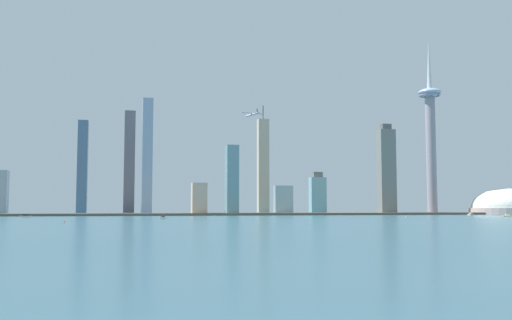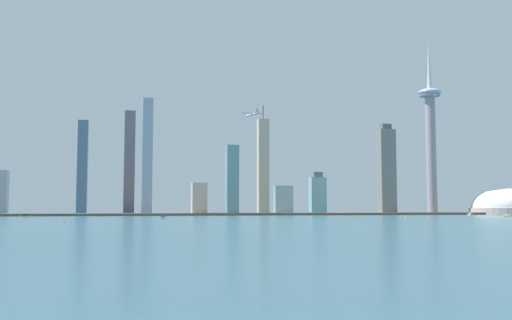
{
  "view_description": "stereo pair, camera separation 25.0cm",
  "coord_description": "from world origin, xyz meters",
  "px_view_note": "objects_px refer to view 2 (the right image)",
  "views": [
    {
      "loc": [
        -156.76,
        -357.81,
        11.74
      ],
      "look_at": [
        23.24,
        399.82,
        75.5
      ],
      "focal_mm": 40.15,
      "sensor_mm": 36.0,
      "label": 1
    },
    {
      "loc": [
        -156.52,
        -357.87,
        11.74
      ],
      "look_at": [
        23.24,
        399.82,
        75.5
      ],
      "focal_mm": 40.15,
      "sensor_mm": 36.0,
      "label": 2
    }
  ],
  "objects_px": {
    "skyscraper_11": "(263,167)",
    "boat_1": "(471,214)",
    "skyscraper_4": "(283,200)",
    "boat_4": "(508,216)",
    "airplane": "(252,114)",
    "channel_buoy_1": "(406,217)",
    "skyscraper_1": "(129,163)",
    "skyscraper_7": "(147,157)",
    "boat_3": "(163,217)",
    "skyscraper_9": "(199,199)",
    "skyscraper_2": "(318,195)",
    "observation_tower": "(431,130)",
    "skyscraper_10": "(82,168)",
    "skyscraper_0": "(386,171)",
    "stadium_dome": "(504,208)",
    "channel_buoy_0": "(214,215)",
    "channel_buoy_2": "(64,221)",
    "skyscraper_6": "(1,193)",
    "boat_2": "(25,216)",
    "skyscraper_8": "(232,180)"
  },
  "relations": [
    {
      "from": "skyscraper_11",
      "to": "boat_1",
      "type": "bearing_deg",
      "value": -29.14
    },
    {
      "from": "skyscraper_4",
      "to": "boat_4",
      "type": "relative_size",
      "value": 3.85
    },
    {
      "from": "boat_1",
      "to": "airplane",
      "type": "bearing_deg",
      "value": 127.28
    },
    {
      "from": "skyscraper_11",
      "to": "channel_buoy_1",
      "type": "distance_m",
      "value": 301.82
    },
    {
      "from": "skyscraper_1",
      "to": "boat_1",
      "type": "height_order",
      "value": "skyscraper_1"
    },
    {
      "from": "skyscraper_7",
      "to": "boat_4",
      "type": "xyz_separation_m",
      "value": [
        396.03,
        -267.53,
        -83.09
      ]
    },
    {
      "from": "channel_buoy_1",
      "to": "boat_3",
      "type": "bearing_deg",
      "value": 175.75
    },
    {
      "from": "skyscraper_11",
      "to": "channel_buoy_1",
      "type": "relative_size",
      "value": 77.18
    },
    {
      "from": "skyscraper_9",
      "to": "skyscraper_2",
      "type": "bearing_deg",
      "value": 21.37
    },
    {
      "from": "observation_tower",
      "to": "boat_3",
      "type": "bearing_deg",
      "value": -152.06
    },
    {
      "from": "skyscraper_10",
      "to": "skyscraper_11",
      "type": "height_order",
      "value": "skyscraper_11"
    },
    {
      "from": "skyscraper_0",
      "to": "boat_1",
      "type": "bearing_deg",
      "value": -52.44
    },
    {
      "from": "observation_tower",
      "to": "skyscraper_7",
      "type": "xyz_separation_m",
      "value": [
        -442.04,
        27.45,
        -49.71
      ]
    },
    {
      "from": "stadium_dome",
      "to": "channel_buoy_0",
      "type": "relative_size",
      "value": 40.56
    },
    {
      "from": "skyscraper_10",
      "to": "channel_buoy_1",
      "type": "xyz_separation_m",
      "value": [
        353.33,
        -300.09,
        -67.34
      ]
    },
    {
      "from": "skyscraper_7",
      "to": "boat_3",
      "type": "bearing_deg",
      "value": -88.84
    },
    {
      "from": "boat_4",
      "to": "channel_buoy_2",
      "type": "height_order",
      "value": "boat_4"
    },
    {
      "from": "skyscraper_1",
      "to": "skyscraper_6",
      "type": "xyz_separation_m",
      "value": [
        -170.18,
        -23.53,
        -46.04
      ]
    },
    {
      "from": "skyscraper_11",
      "to": "boat_4",
      "type": "relative_size",
      "value": 15.07
    },
    {
      "from": "channel_buoy_1",
      "to": "skyscraper_0",
      "type": "bearing_deg",
      "value": 68.16
    },
    {
      "from": "skyscraper_7",
      "to": "boat_3",
      "type": "xyz_separation_m",
      "value": [
        5.25,
        -259.09,
        -83.08
      ]
    },
    {
      "from": "boat_1",
      "to": "skyscraper_7",
      "type": "bearing_deg",
      "value": 129.79
    },
    {
      "from": "observation_tower",
      "to": "boat_2",
      "type": "distance_m",
      "value": 610.15
    },
    {
      "from": "skyscraper_6",
      "to": "skyscraper_7",
      "type": "height_order",
      "value": "skyscraper_7"
    },
    {
      "from": "boat_4",
      "to": "airplane",
      "type": "bearing_deg",
      "value": 161.35
    },
    {
      "from": "skyscraper_8",
      "to": "skyscraper_1",
      "type": "bearing_deg",
      "value": 152.38
    },
    {
      "from": "observation_tower",
      "to": "boat_2",
      "type": "height_order",
      "value": "observation_tower"
    },
    {
      "from": "skyscraper_4",
      "to": "boat_3",
      "type": "bearing_deg",
      "value": -129.99
    },
    {
      "from": "skyscraper_9",
      "to": "channel_buoy_1",
      "type": "xyz_separation_m",
      "value": [
        194.51,
        -213.95,
        -21.03
      ]
    },
    {
      "from": "skyscraper_9",
      "to": "channel_buoy_1",
      "type": "bearing_deg",
      "value": -47.72
    },
    {
      "from": "skyscraper_1",
      "to": "boat_3",
      "type": "height_order",
      "value": "skyscraper_1"
    },
    {
      "from": "skyscraper_8",
      "to": "skyscraper_10",
      "type": "distance_m",
      "value": 220.02
    },
    {
      "from": "skyscraper_0",
      "to": "airplane",
      "type": "xyz_separation_m",
      "value": [
        -207.66,
        8.72,
        80.27
      ]
    },
    {
      "from": "channel_buoy_1",
      "to": "airplane",
      "type": "relative_size",
      "value": 0.06
    },
    {
      "from": "boat_4",
      "to": "skyscraper_0",
      "type": "bearing_deg",
      "value": 124.64
    },
    {
      "from": "observation_tower",
      "to": "skyscraper_0",
      "type": "distance_m",
      "value": 110.54
    },
    {
      "from": "skyscraper_2",
      "to": "channel_buoy_1",
      "type": "distance_m",
      "value": 292.94
    },
    {
      "from": "skyscraper_9",
      "to": "airplane",
      "type": "distance_m",
      "value": 151.19
    },
    {
      "from": "skyscraper_2",
      "to": "airplane",
      "type": "distance_m",
      "value": 171.64
    },
    {
      "from": "boat_2",
      "to": "skyscraper_1",
      "type": "bearing_deg",
      "value": -133.38
    },
    {
      "from": "skyscraper_2",
      "to": "skyscraper_10",
      "type": "xyz_separation_m",
      "value": [
        -356.79,
        8.67,
        37.75
      ]
    },
    {
      "from": "channel_buoy_1",
      "to": "boat_4",
      "type": "bearing_deg",
      "value": 4.57
    },
    {
      "from": "skyscraper_9",
      "to": "boat_3",
      "type": "distance_m",
      "value": 205.68
    },
    {
      "from": "boat_1",
      "to": "skyscraper_6",
      "type": "bearing_deg",
      "value": 135.4
    },
    {
      "from": "skyscraper_8",
      "to": "observation_tower",
      "type": "bearing_deg",
      "value": 4.25
    },
    {
      "from": "stadium_dome",
      "to": "observation_tower",
      "type": "bearing_deg",
      "value": 160.94
    },
    {
      "from": "stadium_dome",
      "to": "skyscraper_7",
      "type": "bearing_deg",
      "value": 173.4
    },
    {
      "from": "skyscraper_8",
      "to": "channel_buoy_2",
      "type": "height_order",
      "value": "skyscraper_8"
    },
    {
      "from": "skyscraper_2",
      "to": "boat_4",
      "type": "bearing_deg",
      "value": -65.11
    },
    {
      "from": "boat_3",
      "to": "airplane",
      "type": "height_order",
      "value": "airplane"
    }
  ]
}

